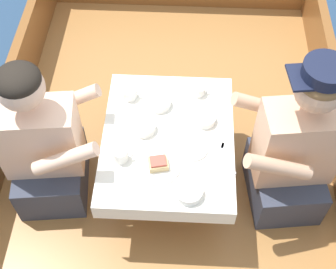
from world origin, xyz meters
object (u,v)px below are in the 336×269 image
object	(u,v)px
person_starboard	(294,151)
coffee_cup_starboard	(121,155)
sandwich	(158,163)
coffee_cup_port	(198,90)
person_port	(44,147)
coffee_cup_center	(129,93)

from	to	relation	value
person_starboard	coffee_cup_starboard	size ratio (longest dim) A/B	10.36
sandwich	coffee_cup_port	size ratio (longest dim) A/B	1.04
sandwich	coffee_cup_starboard	xyz separation A→B (m)	(-0.19, 0.04, 0.00)
person_starboard	coffee_cup_port	size ratio (longest dim) A/B	10.02
person_port	sandwich	xyz separation A→B (m)	(0.60, -0.11, 0.06)
coffee_cup_center	coffee_cup_starboard	bearing A→B (deg)	-90.44
person_port	coffee_cup_starboard	xyz separation A→B (m)	(0.41, -0.08, 0.07)
coffee_cup_port	coffee_cup_starboard	bearing A→B (deg)	-129.77
person_starboard	coffee_cup_port	world-z (taller)	person_starboard
person_starboard	coffee_cup_port	bearing A→B (deg)	-43.95
person_port	person_starboard	size ratio (longest dim) A/B	0.93
person_port	sandwich	distance (m)	0.61
person_starboard	coffee_cup_center	xyz separation A→B (m)	(-0.86, 0.32, 0.03)
person_starboard	sandwich	xyz separation A→B (m)	(-0.68, -0.13, 0.03)
person_port	coffee_cup_port	distance (m)	0.88
coffee_cup_port	coffee_cup_center	distance (m)	0.38
coffee_cup_port	coffee_cup_starboard	distance (m)	0.59
person_port	sandwich	size ratio (longest dim) A/B	8.93
person_port	sandwich	bearing A→B (deg)	-17.19
coffee_cup_starboard	coffee_cup_center	world-z (taller)	coffee_cup_starboard
sandwich	coffee_cup_port	world-z (taller)	sandwich
person_port	coffee_cup_center	size ratio (longest dim) A/B	9.04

